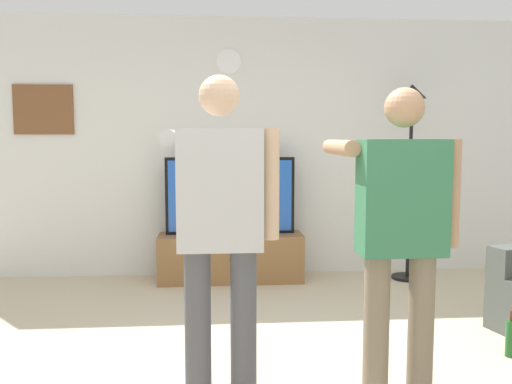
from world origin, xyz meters
TOP-DOWN VIEW (x-y plane):
  - back_wall at (0.00, 2.95)m, footprint 6.40×0.10m
  - tv_stand at (-0.21, 2.60)m, footprint 1.46×0.45m
  - television at (-0.21, 2.65)m, footprint 1.31×0.07m
  - wall_clock at (-0.21, 2.89)m, footprint 0.26×0.03m
  - framed_picture at (-2.10, 2.90)m, footprint 0.60×0.04m
  - floor_lamp at (1.61, 2.53)m, footprint 0.32×0.32m
  - person_standing_nearer_lamp at (-0.35, -0.05)m, footprint 0.62×0.78m
  - person_standing_nearer_couch at (0.62, -0.05)m, footprint 0.63×0.78m
  - beverage_bottle at (1.59, 0.50)m, footprint 0.07×0.07m

SIDE VIEW (x-z plane):
  - beverage_bottle at x=1.59m, z-range -0.03..0.28m
  - tv_stand at x=-0.21m, z-range 0.00..0.48m
  - television at x=-0.21m, z-range 0.48..1.26m
  - person_standing_nearer_couch at x=0.62m, z-range 0.12..1.84m
  - person_standing_nearer_lamp at x=-0.35m, z-range 0.13..1.91m
  - back_wall at x=0.00m, z-range 0.00..2.70m
  - floor_lamp at x=1.61m, z-range 0.43..2.41m
  - framed_picture at x=-2.10m, z-range 1.49..1.99m
  - wall_clock at x=-0.21m, z-range 2.11..2.37m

